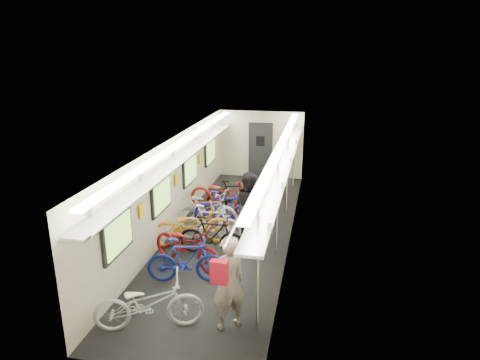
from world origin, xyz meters
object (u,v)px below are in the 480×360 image
at_px(bicycle_0, 149,303).
at_px(passenger_mid, 249,206).
at_px(backpack, 219,272).
at_px(passenger_near, 228,283).
at_px(bicycle_1, 186,260).

height_order(bicycle_0, passenger_mid, passenger_mid).
distance_m(passenger_mid, backpack, 4.03).
xyz_separation_m(passenger_near, backpack, (-0.04, -0.43, 0.44)).
bearing_deg(passenger_mid, bicycle_1, 107.94).
relative_size(bicycle_1, passenger_mid, 0.94).
distance_m(bicycle_1, passenger_mid, 2.50).
height_order(passenger_mid, backpack, passenger_mid).
xyz_separation_m(bicycle_0, passenger_near, (1.30, 0.29, 0.36)).
height_order(passenger_near, backpack, passenger_near).
distance_m(bicycle_1, backpack, 2.17).
bearing_deg(bicycle_1, passenger_mid, -30.47).
distance_m(bicycle_0, bicycle_1, 1.55).
xyz_separation_m(passenger_mid, backpack, (0.24, -4.00, 0.43)).
relative_size(bicycle_0, bicycle_1, 1.14).
height_order(bicycle_1, backpack, backpack).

